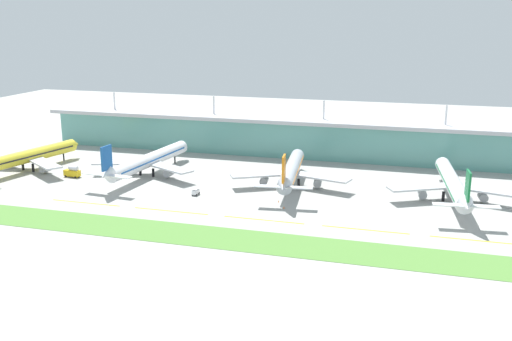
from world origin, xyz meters
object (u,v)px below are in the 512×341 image
airliner_nearest (30,156)px  safety_cone_left_wingtip (278,201)px  baggage_cart (196,192)px  fuel_truck (72,172)px  airliner_near_middle (148,161)px  airliner_far_middle (453,184)px  airliner_center (291,171)px  safety_cone_nose_front (284,207)px

airliner_nearest → safety_cone_left_wingtip: size_ratio=83.86×
airliner_nearest → baggage_cart: (85.03, -14.90, -5.18)m
airliner_nearest → fuel_truck: (24.66, -5.09, -4.18)m
airliner_near_middle → fuel_truck: airliner_near_middle is taller
airliner_far_middle → safety_cone_left_wingtip: (-61.57, -20.30, -6.10)m
airliner_near_middle → airliner_center: bearing=0.2°
baggage_cart → safety_cone_left_wingtip: baggage_cart is taller
fuel_truck → safety_cone_left_wingtip: (93.23, -9.77, -1.91)m
airliner_far_middle → safety_cone_nose_front: size_ratio=98.04×
airliner_far_middle → safety_cone_left_wingtip: bearing=-161.8°
airliner_nearest → airliner_center: (117.64, 6.93, 0.00)m
airliner_center → airliner_nearest: bearing=-176.6°
airliner_near_middle → airliner_center: (63.07, 0.19, -0.01)m
airliner_far_middle → safety_cone_nose_front: bearing=-155.1°
airliner_nearest → baggage_cart: size_ratio=15.90×
airliner_near_middle → airliner_center: same height
airliner_near_middle → baggage_cart: 37.72m
airliner_nearest → airliner_center: bearing=3.4°
airliner_center → safety_cone_left_wingtip: bearing=-89.3°
airliner_nearest → airliner_near_middle: bearing=7.0°
airliner_near_middle → airliner_far_middle: same height
airliner_nearest → safety_cone_nose_front: airliner_nearest is taller
fuel_truck → safety_cone_nose_front: 98.27m
safety_cone_left_wingtip → safety_cone_nose_front: same height
airliner_near_middle → fuel_truck: size_ratio=9.22×
airliner_nearest → airliner_near_middle: (54.57, 6.74, 0.01)m
airliner_near_middle → baggage_cart: size_ratio=18.47×
fuel_truck → safety_cone_left_wingtip: fuel_truck is taller
baggage_cart → safety_cone_nose_front: size_ratio=5.27×
airliner_center → safety_cone_nose_front: (3.89, -28.38, -6.10)m
airliner_nearest → airliner_center: 117.85m
airliner_near_middle → safety_cone_nose_front: bearing=-22.8°
airliner_center → airliner_far_middle: (61.81, -1.49, 0.01)m
fuel_truck → baggage_cart: size_ratio=2.00×
baggage_cart → airliner_center: bearing=33.8°
airliner_near_middle → baggage_cart: bearing=-35.4°
airliner_near_middle → airliner_center: 63.07m
airliner_nearest → safety_cone_nose_front: size_ratio=83.86×
airliner_far_middle → airliner_center: bearing=178.6°
airliner_near_middle → safety_cone_left_wingtip: 67.18m
baggage_cart → airliner_nearest: bearing=170.1°
safety_cone_left_wingtip → safety_cone_nose_front: bearing=-61.1°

